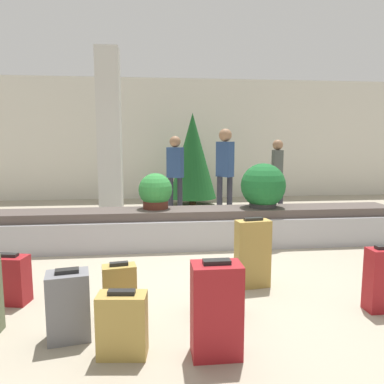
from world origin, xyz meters
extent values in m
plane|color=#9E937F|center=(0.00, 0.00, 0.00)|extent=(18.00, 18.00, 0.00)
cube|color=beige|center=(0.00, 6.31, 1.60)|extent=(18.00, 0.06, 3.20)
cube|color=#9E9EA3|center=(0.00, 1.56, 0.22)|extent=(6.38, 0.72, 0.43)
cube|color=#4C423D|center=(0.00, 1.56, 0.49)|extent=(6.12, 0.56, 0.13)
cube|color=beige|center=(-1.34, 3.15, 1.60)|extent=(0.42, 0.42, 3.20)
cube|color=black|center=(-0.02, -0.70, 0.22)|extent=(0.43, 0.28, 0.45)
cube|color=black|center=(-0.02, -0.70, 0.46)|extent=(0.22, 0.12, 0.03)
cube|color=maroon|center=(-0.14, -1.36, 0.35)|extent=(0.36, 0.24, 0.69)
cube|color=black|center=(-0.14, -1.36, 0.71)|extent=(0.20, 0.08, 0.03)
cube|color=#A3843D|center=(0.47, -0.12, 0.36)|extent=(0.38, 0.21, 0.73)
cube|color=black|center=(0.47, -0.12, 0.74)|extent=(0.20, 0.08, 0.03)
cube|color=slate|center=(-1.25, -1.01, 0.27)|extent=(0.36, 0.29, 0.54)
cube|color=black|center=(-1.25, -1.01, 0.56)|extent=(0.19, 0.11, 0.03)
cube|color=maroon|center=(1.48, -0.81, 0.29)|extent=(0.27, 0.18, 0.59)
cube|color=black|center=(1.48, -0.81, 0.60)|extent=(0.15, 0.06, 0.03)
cube|color=#A3843D|center=(-0.89, -0.69, 0.24)|extent=(0.31, 0.21, 0.48)
cube|color=black|center=(-0.89, -0.69, 0.49)|extent=(0.17, 0.08, 0.03)
cube|color=#A3843D|center=(-0.82, -1.29, 0.23)|extent=(0.37, 0.23, 0.47)
cube|color=black|center=(-0.82, -1.29, 0.48)|extent=(0.20, 0.09, 0.03)
cube|color=maroon|center=(-1.97, -0.27, 0.23)|extent=(0.40, 0.27, 0.46)
cube|color=black|center=(-1.97, -0.27, 0.48)|extent=(0.21, 0.11, 0.03)
cylinder|color=#4C2319|center=(-0.54, 1.64, 0.63)|extent=(0.37, 0.37, 0.14)
sphere|color=#2D7F38|center=(-0.54, 1.64, 0.83)|extent=(0.50, 0.50, 0.50)
cylinder|color=#2D2D2D|center=(1.08, 1.57, 0.63)|extent=(0.41, 0.41, 0.15)
sphere|color=#195B28|center=(1.08, 1.57, 0.89)|extent=(0.67, 0.67, 0.67)
cylinder|color=#282833|center=(0.74, 3.31, 0.43)|extent=(0.11, 0.11, 0.86)
cylinder|color=#282833|center=(0.94, 3.31, 0.43)|extent=(0.11, 0.11, 0.86)
cube|color=navy|center=(0.84, 3.31, 1.20)|extent=(0.34, 0.36, 0.68)
sphere|color=#936B4C|center=(0.84, 3.31, 1.67)|extent=(0.25, 0.25, 0.25)
cylinder|color=#282833|center=(1.99, 3.87, 0.38)|extent=(0.11, 0.11, 0.76)
cylinder|color=#282833|center=(2.19, 3.87, 0.38)|extent=(0.11, 0.11, 0.76)
cube|color=#474C47|center=(2.09, 3.87, 1.06)|extent=(0.21, 0.34, 0.60)
sphere|color=#936B4C|center=(2.09, 3.87, 1.47)|extent=(0.22, 0.22, 0.22)
cylinder|color=#282833|center=(-0.20, 3.90, 0.40)|extent=(0.11, 0.11, 0.79)
cylinder|color=#282833|center=(0.00, 3.90, 0.40)|extent=(0.11, 0.11, 0.79)
cube|color=navy|center=(-0.10, 3.90, 1.11)|extent=(0.37, 0.31, 0.63)
sphere|color=#936B4C|center=(-0.10, 3.90, 1.54)|extent=(0.23, 0.23, 0.23)
cylinder|color=#4C331E|center=(0.40, 5.10, 0.09)|extent=(0.16, 0.16, 0.18)
cone|color=#195623|center=(0.40, 5.10, 1.20)|extent=(1.15, 1.15, 2.04)
camera|label=1|loc=(-0.59, -3.88, 1.55)|focal=35.00mm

